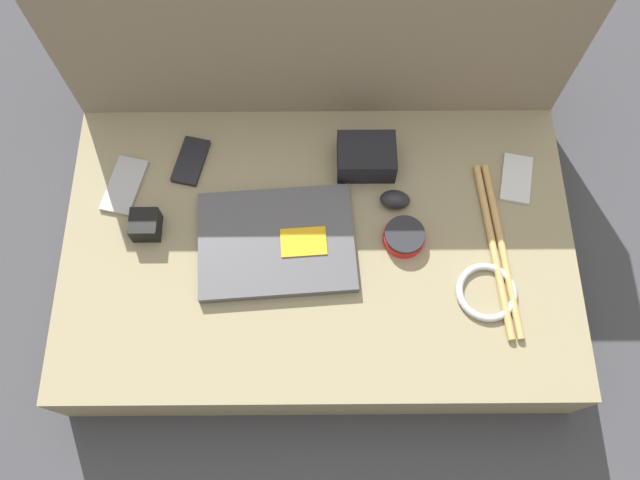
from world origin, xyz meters
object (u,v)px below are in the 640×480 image
phone_small (126,185)px  camera_pouch (368,157)px  laptop (278,241)px  phone_silver (192,161)px  computer_mouse (396,200)px  phone_black (518,179)px  speaker_puck (406,237)px  charger_brick (147,225)px

phone_small → camera_pouch: (0.50, 0.05, 0.03)m
laptop → phone_small: 0.34m
laptop → phone_silver: 0.26m
laptop → computer_mouse: bearing=15.9°
phone_silver → phone_black: phone_silver is taller
speaker_puck → phone_small: 0.59m
phone_silver → speaker_puck: bearing=-9.0°
laptop → camera_pouch: 0.26m
speaker_puck → charger_brick: 0.52m
speaker_puck → phone_black: (0.24, 0.13, -0.01)m
speaker_puck → camera_pouch: 0.19m
speaker_puck → laptop: bearing=-178.7°
phone_silver → camera_pouch: camera_pouch is taller
laptop → charger_brick: bearing=169.4°
computer_mouse → charger_brick: bearing=-167.8°
speaker_puck → charger_brick: (-0.51, 0.02, 0.01)m
speaker_puck → computer_mouse: bearing=100.3°
speaker_puck → camera_pouch: bearing=112.3°
speaker_puck → camera_pouch: size_ratio=0.70×
speaker_puck → phone_black: speaker_puck is taller
phone_silver → phone_small: phone_silver is taller
laptop → phone_black: (0.50, 0.14, -0.01)m
phone_black → charger_brick: size_ratio=2.12×
speaker_puck → charger_brick: bearing=177.2°
laptop → speaker_puck: (0.25, 0.01, 0.00)m
computer_mouse → camera_pouch: 0.11m
phone_small → camera_pouch: 0.51m
phone_small → computer_mouse: bearing=8.5°
phone_small → charger_brick: size_ratio=2.43×
charger_brick → laptop: bearing=-6.7°
camera_pouch → laptop: bearing=-135.8°
camera_pouch → phone_small: bearing=-174.4°
speaker_puck → phone_silver: (-0.44, 0.18, -0.01)m
phone_black → phone_small: (-0.82, -0.01, 0.00)m
laptop → phone_small: bearing=154.2°
camera_pouch → charger_brick: 0.47m
phone_small → charger_brick: 0.12m
computer_mouse → phone_black: 0.26m
laptop → camera_pouch: bearing=40.4°
laptop → camera_pouch: size_ratio=2.69×
computer_mouse → phone_silver: (-0.42, 0.10, -0.01)m
speaker_puck → charger_brick: charger_brick is taller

